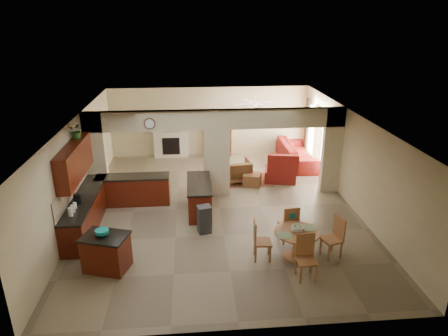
{
  "coord_description": "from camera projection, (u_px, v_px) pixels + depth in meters",
  "views": [
    {
      "loc": [
        -0.8,
        -10.79,
        5.47
      ],
      "look_at": [
        0.17,
        0.3,
        1.18
      ],
      "focal_mm": 32.0,
      "sensor_mm": 36.0,
      "label": 1
    }
  ],
  "objects": [
    {
      "name": "rug",
      "position": [
        249.0,
        180.0,
        14.11
      ],
      "size": [
        1.6,
        1.3,
        0.01
      ],
      "primitive_type": "cube",
      "color": "brown",
      "rests_on": "floor"
    },
    {
      "name": "wall_front",
      "position": [
        241.0,
        266.0,
        6.91
      ],
      "size": [
        8.0,
        0.0,
        8.0
      ],
      "primitive_type": "plane",
      "rotation": [
        -1.57,
        0.0,
        0.0
      ],
      "color": "beige",
      "rests_on": "floor"
    },
    {
      "name": "wall_clock",
      "position": [
        150.0,
        124.0,
        11.81
      ],
      "size": [
        0.34,
        0.03,
        0.34
      ],
      "primitive_type": "cylinder",
      "rotation": [
        1.57,
        0.0,
        0.0
      ],
      "color": "#472417",
      "rests_on": "partition_header"
    },
    {
      "name": "partition_right_pier",
      "position": [
        332.0,
        150.0,
        12.79
      ],
      "size": [
        0.6,
        0.25,
        2.8
      ],
      "primitive_type": "cube",
      "color": "beige",
      "rests_on": "floor"
    },
    {
      "name": "drape_b_left",
      "position": [
        316.0,
        135.0,
        15.11
      ],
      "size": [
        0.1,
        0.28,
        2.3
      ],
      "primitive_type": "cube",
      "color": "#3C2018",
      "rests_on": "wall_right"
    },
    {
      "name": "wall_back",
      "position": [
        210.0,
        122.0,
        16.2
      ],
      "size": [
        8.0,
        0.0,
        8.0
      ],
      "primitive_type": "plane",
      "rotation": [
        1.57,
        0.0,
        0.0
      ],
      "color": "beige",
      "rests_on": "floor"
    },
    {
      "name": "partition_left_pier",
      "position": [
        96.0,
        157.0,
        12.19
      ],
      "size": [
        0.6,
        0.25,
        2.8
      ],
      "primitive_type": "cube",
      "color": "beige",
      "rests_on": "floor"
    },
    {
      "name": "trash_can",
      "position": [
        204.0,
        220.0,
        10.6
      ],
      "size": [
        0.39,
        0.36,
        0.71
      ],
      "primitive_type": "cube",
      "rotation": [
        0.0,
        0.0,
        0.24
      ],
      "color": "#2D2E30",
      "rests_on": "floor"
    },
    {
      "name": "drape_a_right",
      "position": [
        320.0,
        139.0,
        14.64
      ],
      "size": [
        0.1,
        0.28,
        2.3
      ],
      "primitive_type": "cube",
      "color": "#3C2018",
      "rests_on": "wall_right"
    },
    {
      "name": "ceiling_fan",
      "position": [
        255.0,
        103.0,
        14.05
      ],
      "size": [
        1.0,
        1.0,
        0.1
      ],
      "primitive_type": "cylinder",
      "color": "white",
      "rests_on": "ceiling"
    },
    {
      "name": "teal_bowl",
      "position": [
        102.0,
        233.0,
        8.88
      ],
      "size": [
        0.3,
        0.3,
        0.14
      ],
      "primitive_type": "cylinder",
      "color": "teal",
      "rests_on": "kitchen_island"
    },
    {
      "name": "kitchen_island",
      "position": [
        106.0,
        252.0,
        9.05
      ],
      "size": [
        1.16,
        0.98,
        0.86
      ],
      "rotation": [
        0.0,
        0.0,
        -0.31
      ],
      "color": "#3E0E07",
      "rests_on": "floor"
    },
    {
      "name": "peninsula",
      "position": [
        199.0,
        197.0,
        11.74
      ],
      "size": [
        0.7,
        1.85,
        0.91
      ],
      "color": "#3E0E07",
      "rests_on": "floor"
    },
    {
      "name": "shelving_unit",
      "position": [
        219.0,
        135.0,
        16.25
      ],
      "size": [
        1.0,
        0.32,
        1.8
      ],
      "primitive_type": "cube",
      "color": "#A26537",
      "rests_on": "floor"
    },
    {
      "name": "ottoman",
      "position": [
        252.0,
        179.0,
        13.64
      ],
      "size": [
        0.71,
        0.71,
        0.41
      ],
      "primitive_type": "cube",
      "rotation": [
        0.0,
        0.0,
        -0.3
      ],
      "color": "maroon",
      "rests_on": "floor"
    },
    {
      "name": "upper_cabinets",
      "position": [
        74.0,
        161.0,
        10.32
      ],
      "size": [
        0.35,
        2.4,
        0.9
      ],
      "primitive_type": "cube",
      "color": "#3E0E07",
      "rests_on": "wall_left"
    },
    {
      "name": "glazed_door",
      "position": [
        318.0,
        141.0,
        14.93
      ],
      "size": [
        0.02,
        0.7,
        2.1
      ],
      "primitive_type": "cube",
      "color": "white",
      "rests_on": "wall_right"
    },
    {
      "name": "plant",
      "position": [
        77.0,
        131.0,
        10.6
      ],
      "size": [
        0.46,
        0.42,
        0.43
      ],
      "primitive_type": "imported",
      "rotation": [
        0.0,
        0.0,
        -0.24
      ],
      "color": "#174C14",
      "rests_on": "upper_cabinets"
    },
    {
      "name": "chair_east",
      "position": [
        335.0,
        235.0,
        9.5
      ],
      "size": [
        0.52,
        0.52,
        1.02
      ],
      "rotation": [
        0.0,
        0.0,
        5.0
      ],
      "color": "#A26537",
      "rests_on": "floor"
    },
    {
      "name": "chaise",
      "position": [
        280.0,
        175.0,
        14.02
      ],
      "size": [
        1.2,
        1.05,
        0.42
      ],
      "primitive_type": "cube",
      "rotation": [
        0.0,
        0.0,
        -0.19
      ],
      "color": "maroon",
      "rests_on": "floor"
    },
    {
      "name": "chair_west",
      "position": [
        259.0,
        238.0,
        9.38
      ],
      "size": [
        0.45,
        0.45,
        1.02
      ],
      "rotation": [
        0.0,
        0.0,
        1.49
      ],
      "color": "#A26537",
      "rests_on": "floor"
    },
    {
      "name": "drape_a_left",
      "position": [
        331.0,
        149.0,
        13.53
      ],
      "size": [
        0.1,
        0.28,
        2.3
      ],
      "primitive_type": "cube",
      "color": "#3C2018",
      "rests_on": "wall_right"
    },
    {
      "name": "chair_north",
      "position": [
        290.0,
        223.0,
        10.06
      ],
      "size": [
        0.48,
        0.48,
        1.02
      ],
      "rotation": [
        0.0,
        0.0,
        3.28
      ],
      "color": "#A26537",
      "rests_on": "floor"
    },
    {
      "name": "fireplace",
      "position": [
        171.0,
        142.0,
        16.2
      ],
      "size": [
        1.6,
        0.35,
        1.2
      ],
      "color": "beige",
      "rests_on": "floor"
    },
    {
      "name": "partition_center_pier",
      "position": [
        217.0,
        163.0,
        12.59
      ],
      "size": [
        0.8,
        0.25,
        2.2
      ],
      "primitive_type": "cube",
      "color": "beige",
      "rests_on": "floor"
    },
    {
      "name": "ceiling",
      "position": [
        219.0,
        118.0,
        11.05
      ],
      "size": [
        10.0,
        10.0,
        0.0
      ],
      "primitive_type": "plane",
      "rotation": [
        3.14,
        0.0,
        0.0
      ],
      "color": "white",
      "rests_on": "wall_back"
    },
    {
      "name": "armchair",
      "position": [
        238.0,
        171.0,
        13.9
      ],
      "size": [
        0.94,
        0.96,
        0.77
      ],
      "primitive_type": "imported",
      "rotation": [
        0.0,
        0.0,
        3.29
      ],
      "color": "maroon",
      "rests_on": "floor"
    },
    {
      "name": "floor",
      "position": [
        219.0,
        208.0,
        12.06
      ],
      "size": [
        10.0,
        10.0,
        0.0
      ],
      "primitive_type": "plane",
      "color": "#7D7056",
      "rests_on": "ground"
    },
    {
      "name": "dining_table",
      "position": [
        296.0,
        240.0,
        9.43
      ],
      "size": [
        1.06,
        1.06,
        0.72
      ],
      "color": "#A26537",
      "rests_on": "floor"
    },
    {
      "name": "partition_header",
      "position": [
        217.0,
        119.0,
        12.09
      ],
      "size": [
        8.0,
        0.25,
        0.6
      ],
      "primitive_type": "cube",
      "color": "beige",
      "rests_on": "partition_center_pier"
    },
    {
      "name": "kitchen_counter",
      "position": [
        106.0,
        202.0,
        11.4
      ],
      "size": [
        2.52,
        3.29,
        1.48
      ],
      "color": "#3E0E07",
      "rests_on": "floor"
    },
    {
      "name": "wall_right",
      "position": [
        353.0,
        161.0,
        11.88
      ],
      "size": [
        0.0,
        10.0,
        10.0
      ],
      "primitive_type": "plane",
      "rotation": [
        1.57,
        0.0,
        -1.57
      ],
      "color": "beige",
      "rests_on": "floor"
    },
    {
      "name": "chair_south",
      "position": [
        306.0,
        254.0,
        8.74
      ],
      "size": [
        0.43,
        0.44,
        1.02
      ],
      "rotation": [
        0.0,
        0.0,
        0.02
      ],
      "color": "#A26537",
      "rests_on": "floor"
    },
    {
      "name": "wall_left",
      "position": [
        78.0,
        169.0,
        11.23
      ],
      "size": [
        0.0,
        10.0,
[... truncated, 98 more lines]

